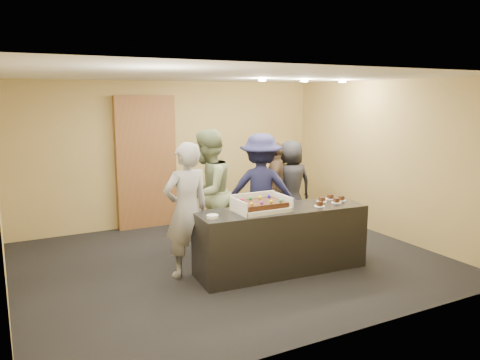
{
  "coord_description": "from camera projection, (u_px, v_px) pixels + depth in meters",
  "views": [
    {
      "loc": [
        -2.98,
        -5.96,
        2.42
      ],
      "look_at": [
        0.14,
        0.0,
        1.21
      ],
      "focal_mm": 35.0,
      "sensor_mm": 36.0,
      "label": 1
    }
  ],
  "objects": [
    {
      "name": "slice_a",
      "position": [
        320.0,
        205.0,
        6.54
      ],
      "size": [
        0.15,
        0.15,
        0.07
      ],
      "color": "white",
      "rests_on": "serving_counter"
    },
    {
      "name": "sheet_cake",
      "position": [
        261.0,
        204.0,
        6.27
      ],
      "size": [
        0.61,
        0.42,
        0.12
      ],
      "color": "black",
      "rests_on": "cake_box"
    },
    {
      "name": "slice_e",
      "position": [
        341.0,
        199.0,
        6.91
      ],
      "size": [
        0.15,
        0.15,
        0.07
      ],
      "color": "white",
      "rests_on": "serving_counter"
    },
    {
      "name": "serving_counter",
      "position": [
        281.0,
        240.0,
        6.51
      ],
      "size": [
        2.44,
        0.86,
        0.9
      ],
      "primitive_type": "cube",
      "rotation": [
        0.0,
        0.0,
        -0.07
      ],
      "color": "black",
      "rests_on": "floor"
    },
    {
      "name": "storage_cabinet",
      "position": [
        146.0,
        162.0,
        8.62
      ],
      "size": [
        1.11,
        0.15,
        2.44
      ],
      "primitive_type": "cube",
      "color": "brown",
      "rests_on": "floor"
    },
    {
      "name": "person_navy_man",
      "position": [
        261.0,
        190.0,
        7.59
      ],
      "size": [
        1.37,
        1.19,
        1.84
      ],
      "primitive_type": "imported",
      "rotation": [
        0.0,
        0.0,
        2.61
      ],
      "color": "#1B1C42",
      "rests_on": "floor"
    },
    {
      "name": "person_brown_extra",
      "position": [
        275.0,
        187.0,
        8.43
      ],
      "size": [
        0.9,
        1.0,
        1.63
      ],
      "primitive_type": "imported",
      "rotation": [
        0.0,
        0.0,
        4.06
      ],
      "color": "#4E3B2A",
      "rests_on": "floor"
    },
    {
      "name": "slice_d",
      "position": [
        330.0,
        198.0,
        7.01
      ],
      "size": [
        0.15,
        0.15,
        0.07
      ],
      "color": "white",
      "rests_on": "serving_counter"
    },
    {
      "name": "ceiling_spotlights",
      "position": [
        304.0,
        81.0,
        7.68
      ],
      "size": [
        1.72,
        0.12,
        0.03
      ],
      "color": "#FFEAC6",
      "rests_on": "ceiling"
    },
    {
      "name": "person_sage_man",
      "position": [
        208.0,
        193.0,
        7.12
      ],
      "size": [
        1.19,
        1.16,
        1.94
      ],
      "primitive_type": "imported",
      "rotation": [
        0.0,
        0.0,
        3.82
      ],
      "color": "gray",
      "rests_on": "floor"
    },
    {
      "name": "person_dark_suit",
      "position": [
        291.0,
        185.0,
        8.59
      ],
      "size": [
        0.88,
        0.65,
        1.64
      ],
      "primitive_type": "imported",
      "rotation": [
        0.0,
        0.0,
        2.97
      ],
      "color": "#232328",
      "rests_on": "floor"
    },
    {
      "name": "person_server_grey",
      "position": [
        187.0,
        210.0,
        6.26
      ],
      "size": [
        0.72,
        0.52,
        1.83
      ],
      "primitive_type": "imported",
      "rotation": [
        0.0,
        0.0,
        3.27
      ],
      "color": "gray",
      "rests_on": "floor"
    },
    {
      "name": "slice_b",
      "position": [
        322.0,
        200.0,
        6.83
      ],
      "size": [
        0.15,
        0.15,
        0.07
      ],
      "color": "white",
      "rests_on": "serving_counter"
    },
    {
      "name": "slice_c",
      "position": [
        336.0,
        201.0,
        6.76
      ],
      "size": [
        0.15,
        0.15,
        0.07
      ],
      "color": "white",
      "rests_on": "serving_counter"
    },
    {
      "name": "plate_stack",
      "position": [
        212.0,
        216.0,
        5.92
      ],
      "size": [
        0.15,
        0.15,
        0.04
      ],
      "primitive_type": "cylinder",
      "color": "white",
      "rests_on": "serving_counter"
    },
    {
      "name": "room",
      "position": [
        231.0,
        172.0,
        6.74
      ],
      "size": [
        6.04,
        6.0,
        2.7
      ],
      "color": "black",
      "rests_on": "ground"
    },
    {
      "name": "cake_box",
      "position": [
        260.0,
        207.0,
        6.3
      ],
      "size": [
        0.71,
        0.49,
        0.21
      ],
      "color": "white",
      "rests_on": "serving_counter"
    }
  ]
}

